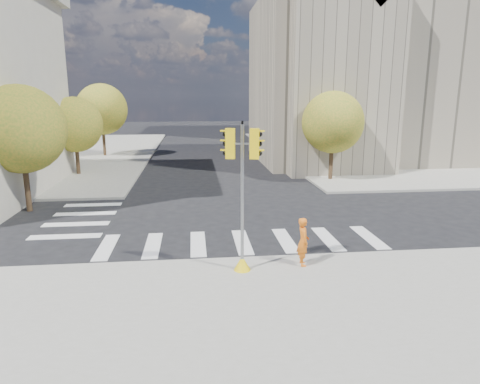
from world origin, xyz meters
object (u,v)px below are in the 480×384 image
object	(u,v)px
lamp_near	(323,112)
photographer	(303,242)
lamp_far	(284,107)
traffic_signal	(242,209)

from	to	relation	value
lamp_near	photographer	xyz separation A→B (m)	(-6.35, -18.96, -3.59)
lamp_far	photographer	distance (m)	33.75
lamp_near	traffic_signal	world-z (taller)	lamp_near
lamp_near	photographer	size ratio (longest dim) A/B	4.82
lamp_near	lamp_far	world-z (taller)	same
traffic_signal	photographer	size ratio (longest dim) A/B	2.94
lamp_far	traffic_signal	bearing A→B (deg)	-104.32
lamp_far	traffic_signal	size ratio (longest dim) A/B	1.64
lamp_near	traffic_signal	size ratio (longest dim) A/B	1.64
traffic_signal	photographer	world-z (taller)	traffic_signal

